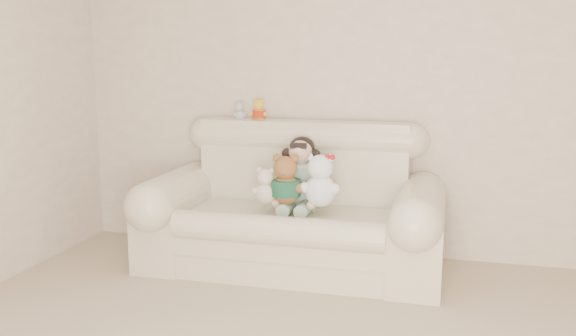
{
  "coord_description": "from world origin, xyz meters",
  "views": [
    {
      "loc": [
        0.65,
        -2.16,
        1.51
      ],
      "look_at": [
        -0.43,
        1.9,
        0.75
      ],
      "focal_mm": 39.07,
      "sensor_mm": 36.0,
      "label": 1
    }
  ],
  "objects_px": {
    "brown_teddy": "(286,175)",
    "white_cat": "(321,175)",
    "sofa": "(292,198)",
    "seated_child": "(301,173)",
    "cream_teddy": "(266,182)"
  },
  "relations": [
    {
      "from": "sofa",
      "to": "seated_child",
      "type": "bearing_deg",
      "value": 60.55
    },
    {
      "from": "sofa",
      "to": "white_cat",
      "type": "height_order",
      "value": "sofa"
    },
    {
      "from": "cream_teddy",
      "to": "white_cat",
      "type": "bearing_deg",
      "value": 16.95
    },
    {
      "from": "seated_child",
      "to": "brown_teddy",
      "type": "relative_size",
      "value": 1.3
    },
    {
      "from": "brown_teddy",
      "to": "white_cat",
      "type": "relative_size",
      "value": 0.95
    },
    {
      "from": "seated_child",
      "to": "white_cat",
      "type": "relative_size",
      "value": 1.23
    },
    {
      "from": "seated_child",
      "to": "white_cat",
      "type": "bearing_deg",
      "value": -47.54
    },
    {
      "from": "seated_child",
      "to": "brown_teddy",
      "type": "distance_m",
      "value": 0.2
    },
    {
      "from": "sofa",
      "to": "brown_teddy",
      "type": "bearing_deg",
      "value": -96.07
    },
    {
      "from": "cream_teddy",
      "to": "sofa",
      "type": "bearing_deg",
      "value": 54.99
    },
    {
      "from": "brown_teddy",
      "to": "white_cat",
      "type": "height_order",
      "value": "white_cat"
    },
    {
      "from": "seated_child",
      "to": "sofa",
      "type": "bearing_deg",
      "value": -121.38
    },
    {
      "from": "brown_teddy",
      "to": "seated_child",
      "type": "bearing_deg",
      "value": 93.2
    },
    {
      "from": "sofa",
      "to": "white_cat",
      "type": "xyz_separation_m",
      "value": [
        0.23,
        -0.11,
        0.2
      ]
    },
    {
      "from": "brown_teddy",
      "to": "white_cat",
      "type": "bearing_deg",
      "value": 21.31
    }
  ]
}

